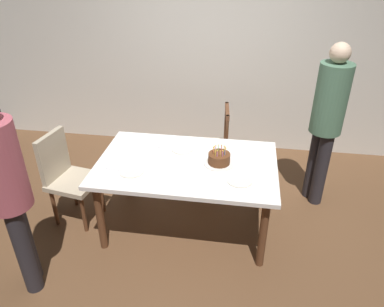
% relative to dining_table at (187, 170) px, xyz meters
% --- Properties ---
extents(ground, '(6.40, 6.40, 0.00)m').
position_rel_dining_table_xyz_m(ground, '(0.00, 0.00, -0.67)').
color(ground, brown).
extents(back_wall, '(6.40, 0.10, 2.60)m').
position_rel_dining_table_xyz_m(back_wall, '(0.00, 1.85, 0.63)').
color(back_wall, beige).
rests_on(back_wall, ground).
extents(dining_table, '(1.67, 1.06, 0.75)m').
position_rel_dining_table_xyz_m(dining_table, '(0.00, 0.00, 0.00)').
color(dining_table, white).
rests_on(dining_table, ground).
extents(birthday_cake, '(0.28, 0.28, 0.18)m').
position_rel_dining_table_xyz_m(birthday_cake, '(0.30, 0.02, 0.13)').
color(birthday_cake, silver).
rests_on(birthday_cake, dining_table).
extents(plate_near_celebrant, '(0.22, 0.22, 0.01)m').
position_rel_dining_table_xyz_m(plate_near_celebrant, '(-0.46, -0.24, 0.09)').
color(plate_near_celebrant, silver).
rests_on(plate_near_celebrant, dining_table).
extents(plate_far_side, '(0.22, 0.22, 0.01)m').
position_rel_dining_table_xyz_m(plate_far_side, '(-0.08, 0.24, 0.09)').
color(plate_far_side, silver).
rests_on(plate_far_side, dining_table).
extents(plate_near_guest, '(0.22, 0.22, 0.01)m').
position_rel_dining_table_xyz_m(plate_near_guest, '(0.50, -0.24, 0.09)').
color(plate_near_guest, silver).
rests_on(plate_near_guest, dining_table).
extents(fork_near_celebrant, '(0.18, 0.03, 0.01)m').
position_rel_dining_table_xyz_m(fork_near_celebrant, '(-0.62, -0.23, 0.09)').
color(fork_near_celebrant, silver).
rests_on(fork_near_celebrant, dining_table).
extents(fork_far_side, '(0.18, 0.04, 0.01)m').
position_rel_dining_table_xyz_m(fork_far_side, '(-0.24, 0.25, 0.09)').
color(fork_far_side, silver).
rests_on(fork_far_side, dining_table).
extents(chair_spindle_back, '(0.48, 0.48, 0.95)m').
position_rel_dining_table_xyz_m(chair_spindle_back, '(0.14, 0.85, -0.21)').
color(chair_spindle_back, tan).
rests_on(chair_spindle_back, ground).
extents(chair_upholstered, '(0.51, 0.51, 0.95)m').
position_rel_dining_table_xyz_m(chair_upholstered, '(-1.22, -0.03, -0.14)').
color(chair_upholstered, tan).
rests_on(chair_upholstered, ground).
extents(person_celebrant, '(0.32, 0.32, 1.70)m').
position_rel_dining_table_xyz_m(person_celebrant, '(-1.17, -0.92, 0.30)').
color(person_celebrant, '#262328').
rests_on(person_celebrant, ground).
extents(person_guest, '(0.32, 0.32, 1.75)m').
position_rel_dining_table_xyz_m(person_guest, '(1.33, 0.67, 0.33)').
color(person_guest, '#262328').
rests_on(person_guest, ground).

